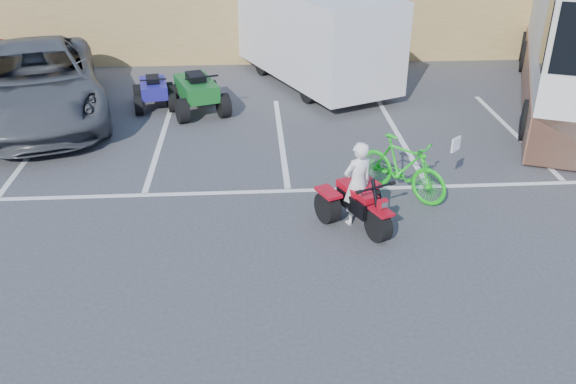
{
  "coord_description": "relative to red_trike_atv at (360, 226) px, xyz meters",
  "views": [
    {
      "loc": [
        -0.65,
        -7.79,
        5.36
      ],
      "look_at": [
        -0.12,
        0.47,
        1.0
      ],
      "focal_mm": 38.0,
      "sensor_mm": 36.0,
      "label": 1
    }
  ],
  "objects": [
    {
      "name": "ground",
      "position": [
        -1.15,
        -1.04,
        0.0
      ],
      "size": [
        100.0,
        100.0,
        0.0
      ],
      "primitive_type": "plane",
      "color": "#3C3C3E",
      "rests_on": "ground"
    },
    {
      "name": "parking_stripes",
      "position": [
        -0.28,
        3.02,
        0.0
      ],
      "size": [
        28.0,
        5.16,
        0.01
      ],
      "color": "white",
      "rests_on": "ground"
    },
    {
      "name": "red_trike_atv",
      "position": [
        0.0,
        0.0,
        0.0
      ],
      "size": [
        1.59,
        1.77,
        0.94
      ],
      "primitive_type": null,
      "rotation": [
        0.0,
        0.0,
        0.43
      ],
      "color": "#AB0918",
      "rests_on": "ground"
    },
    {
      "name": "rider",
      "position": [
        -0.06,
        0.14,
        0.75
      ],
      "size": [
        0.64,
        0.55,
        1.49
      ],
      "primitive_type": "imported",
      "rotation": [
        0.0,
        0.0,
        3.57
      ],
      "color": "white",
      "rests_on": "ground"
    },
    {
      "name": "green_dirt_bike",
      "position": [
        0.93,
        1.09,
        0.56
      ],
      "size": [
        1.66,
        1.74,
        1.13
      ],
      "primitive_type": "imported",
      "rotation": [
        0.0,
        0.0,
        0.74
      ],
      "color": "#14BF19",
      "rests_on": "ground"
    },
    {
      "name": "grey_pickup",
      "position": [
        -6.92,
        5.67,
        0.87
      ],
      "size": [
        4.63,
        6.86,
        1.75
      ],
      "primitive_type": "imported",
      "rotation": [
        0.0,
        0.0,
        0.3
      ],
      "color": "#46484D",
      "rests_on": "ground"
    },
    {
      "name": "cargo_trailer",
      "position": [
        -0.01,
        7.96,
        1.41
      ],
      "size": [
        4.3,
        6.0,
        2.6
      ],
      "rotation": [
        0.0,
        0.0,
        0.42
      ],
      "color": "silver",
      "rests_on": "ground"
    },
    {
      "name": "quad_atv_blue",
      "position": [
        -4.26,
        6.22,
        0.0
      ],
      "size": [
        1.26,
        1.54,
        0.9
      ],
      "primitive_type": null,
      "rotation": [
        0.0,
        0.0,
        0.18
      ],
      "color": "navy",
      "rests_on": "ground"
    },
    {
      "name": "quad_atv_green",
      "position": [
        -3.14,
        5.77,
        0.0
      ],
      "size": [
        1.75,
        2.02,
        1.11
      ],
      "primitive_type": null,
      "rotation": [
        0.0,
        0.0,
        0.32
      ],
      "color": "#155E1F",
      "rests_on": "ground"
    }
  ]
}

